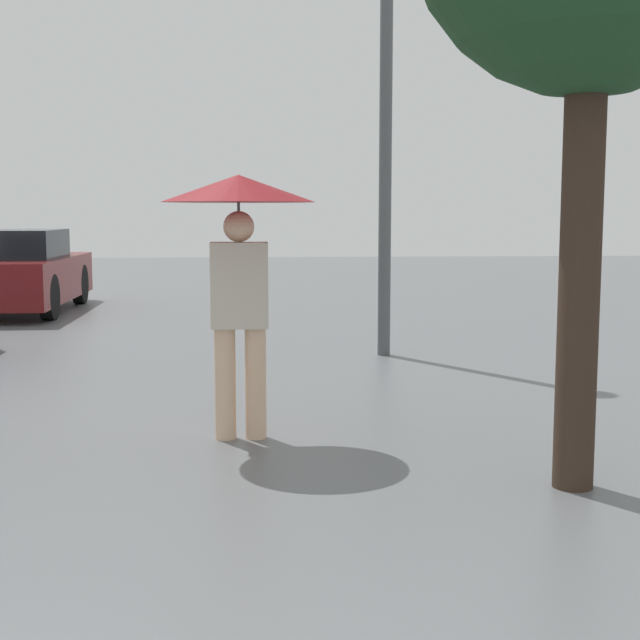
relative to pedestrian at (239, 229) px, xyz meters
The scene contains 3 objects.
pedestrian is the anchor object (origin of this frame).
parked_car_farthest 9.09m from the pedestrian, 113.92° to the left, with size 1.79×3.84×1.31m.
street_lamp 4.18m from the pedestrian, 66.56° to the left, with size 0.32×0.32×4.99m.
Camera 1 is at (0.52, -1.49, 1.58)m, focal length 50.00 mm.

